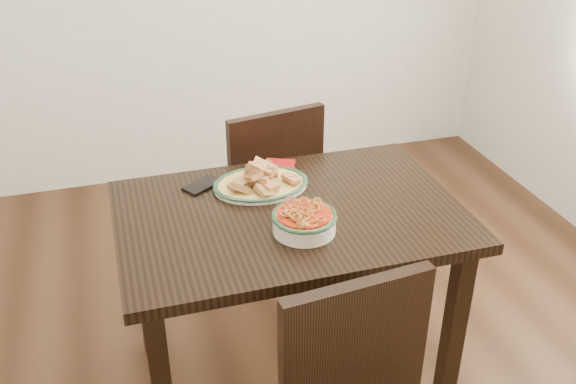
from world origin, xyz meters
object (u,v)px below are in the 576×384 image
object	(u,v)px
dining_table	(290,236)
chair_far	(266,187)
noodle_bowl	(304,219)
smartphone	(202,185)
fish_plate	(261,176)

from	to	relation	value
dining_table	chair_far	world-z (taller)	chair_far
noodle_bowl	smartphone	size ratio (longest dim) A/B	1.53
fish_plate	smartphone	size ratio (longest dim) A/B	2.44
smartphone	dining_table	bearing A→B (deg)	-77.98
smartphone	fish_plate	bearing A→B (deg)	-51.63
noodle_bowl	dining_table	bearing A→B (deg)	92.88
fish_plate	noodle_bowl	size ratio (longest dim) A/B	1.59
fish_plate	dining_table	bearing A→B (deg)	-74.15
chair_far	smartphone	distance (m)	0.56
fish_plate	noodle_bowl	world-z (taller)	fish_plate
dining_table	fish_plate	bearing A→B (deg)	105.85
fish_plate	noodle_bowl	distance (m)	0.32
dining_table	smartphone	bearing A→B (deg)	135.02
chair_far	noodle_bowl	world-z (taller)	chair_far
chair_far	noodle_bowl	bearing A→B (deg)	73.75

